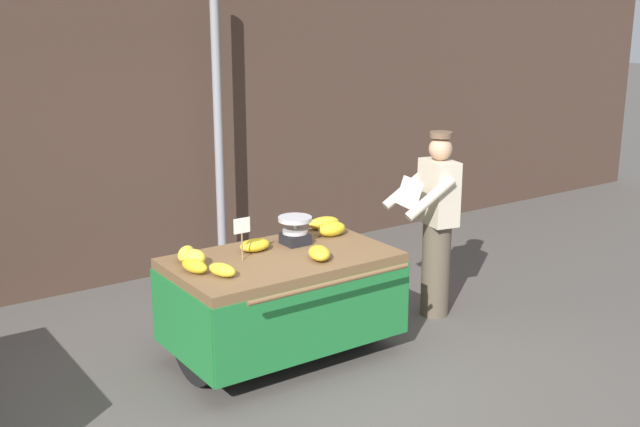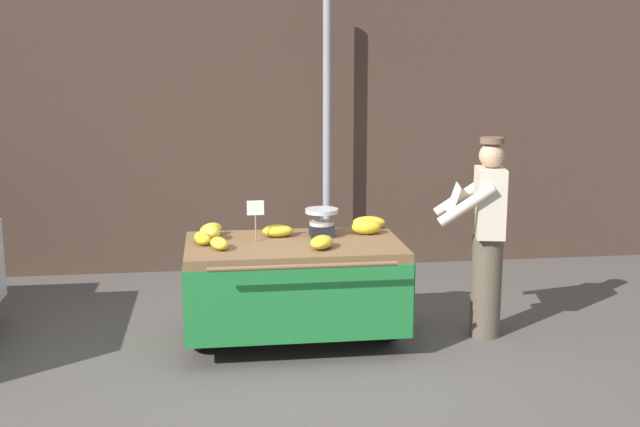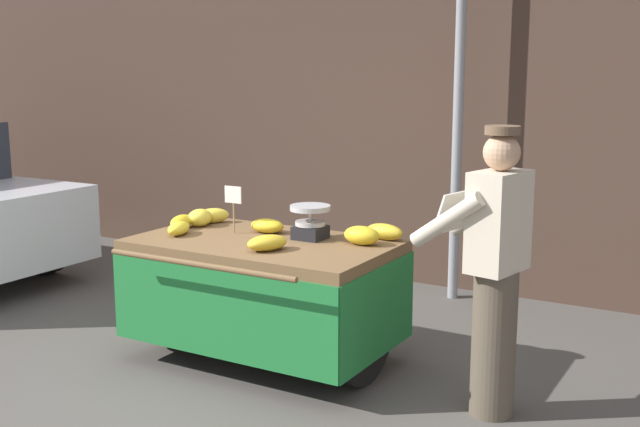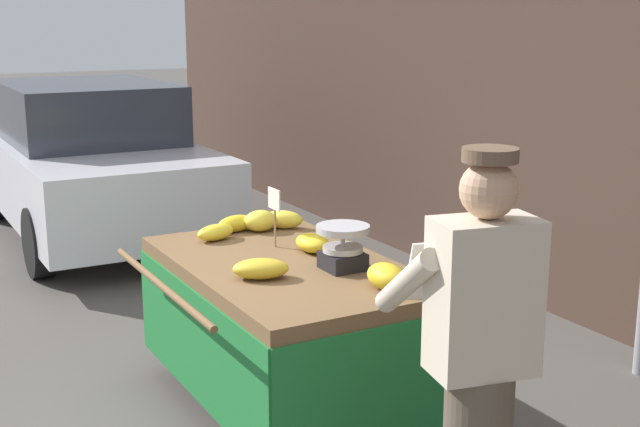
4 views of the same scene
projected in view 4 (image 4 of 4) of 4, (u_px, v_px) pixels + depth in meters
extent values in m
plane|color=#514C47|center=(199.00, 426.00, 4.61)|extent=(60.00, 60.00, 0.00)
cube|color=#473328|center=(631.00, 13.00, 5.56)|extent=(16.00, 0.24, 4.35)
cube|color=brown|center=(287.00, 269.00, 4.59)|extent=(1.76, 1.04, 0.08)
cylinder|color=black|center=(230.00, 304.00, 5.37)|extent=(0.05, 0.78, 0.78)
cylinder|color=#B7B7BC|center=(228.00, 303.00, 5.40)|extent=(0.01, 0.14, 0.14)
cylinder|color=black|center=(364.00, 403.00, 4.00)|extent=(0.05, 0.78, 0.78)
cylinder|color=#B7B7BC|center=(368.00, 406.00, 3.98)|extent=(0.01, 0.14, 0.14)
cylinder|color=#4C4742|center=(356.00, 331.00, 4.89)|extent=(0.05, 0.05, 0.79)
cube|color=#1E7233|center=(197.00, 346.00, 4.42)|extent=(1.76, 0.02, 0.60)
cube|color=#1E7233|center=(368.00, 313.00, 4.91)|extent=(1.76, 0.02, 0.60)
cube|color=#1E7233|center=(224.00, 285.00, 5.42)|extent=(0.02, 1.04, 0.60)
cube|color=#1E7233|center=(374.00, 389.00, 3.91)|extent=(0.02, 1.04, 0.60)
cylinder|color=brown|center=(161.00, 285.00, 4.25)|extent=(1.41, 0.04, 0.04)
cube|color=black|center=(343.00, 261.00, 4.44)|extent=(0.20, 0.20, 0.09)
cylinder|color=#B7B7BC|center=(343.00, 242.00, 4.42)|extent=(0.02, 0.02, 0.11)
cylinder|color=#B7B7BC|center=(343.00, 229.00, 4.40)|extent=(0.28, 0.28, 0.04)
cylinder|color=#B7B7BC|center=(343.00, 249.00, 4.43)|extent=(0.21, 0.21, 0.03)
cylinder|color=#997A51|center=(275.00, 228.00, 4.85)|extent=(0.01, 0.01, 0.22)
cube|color=white|center=(274.00, 199.00, 4.81)|extent=(0.14, 0.01, 0.12)
ellipsoid|color=gold|center=(313.00, 243.00, 4.77)|extent=(0.26, 0.17, 0.10)
ellipsoid|color=gold|center=(261.00, 269.00, 4.28)|extent=(0.27, 0.33, 0.10)
ellipsoid|color=yellow|center=(283.00, 219.00, 5.29)|extent=(0.25, 0.27, 0.11)
ellipsoid|color=yellow|center=(215.00, 232.00, 5.01)|extent=(0.19, 0.27, 0.09)
ellipsoid|color=gold|center=(431.00, 275.00, 4.16)|extent=(0.30, 0.17, 0.11)
ellipsoid|color=gold|center=(387.00, 277.00, 4.11)|extent=(0.26, 0.18, 0.13)
ellipsoid|color=gold|center=(236.00, 223.00, 5.21)|extent=(0.18, 0.28, 0.10)
ellipsoid|color=yellow|center=(260.00, 221.00, 5.22)|extent=(0.17, 0.21, 0.13)
cube|color=beige|center=(484.00, 297.00, 3.09)|extent=(0.30, 0.42, 0.58)
sphere|color=tan|center=(489.00, 190.00, 3.00)|extent=(0.21, 0.21, 0.21)
cylinder|color=brown|center=(490.00, 155.00, 2.97)|extent=(0.20, 0.20, 0.05)
cylinder|color=beige|center=(407.00, 282.00, 3.23)|extent=(0.49, 0.18, 0.37)
cylinder|color=beige|center=(506.00, 272.00, 3.35)|extent=(0.49, 0.18, 0.37)
cube|color=silver|center=(448.00, 269.00, 3.37)|extent=(0.16, 0.35, 0.25)
cube|color=silver|center=(93.00, 176.00, 8.51)|extent=(3.90, 1.71, 0.70)
cube|color=#2D333D|center=(85.00, 111.00, 8.49)|extent=(2.03, 1.50, 0.56)
cylinder|color=black|center=(213.00, 221.00, 7.91)|extent=(0.60, 0.18, 0.60)
cylinder|color=black|center=(39.00, 242.00, 7.18)|extent=(0.60, 0.18, 0.60)
cylinder|color=black|center=(135.00, 178.00, 9.97)|extent=(0.60, 0.18, 0.60)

